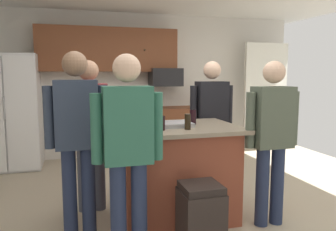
# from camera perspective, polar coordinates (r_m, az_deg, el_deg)

# --- Properties ---
(floor) EXTENTS (7.04, 7.04, 0.00)m
(floor) POSITION_cam_1_polar(r_m,az_deg,el_deg) (3.75, 0.87, -16.52)
(floor) COLOR #B7A88E
(floor) RESTS_ON ground
(back_wall) EXTENTS (6.40, 0.10, 2.60)m
(back_wall) POSITION_cam_1_polar(r_m,az_deg,el_deg) (6.17, -6.56, 5.21)
(back_wall) COLOR silver
(back_wall) RESTS_ON ground
(french_door_window_panel) EXTENTS (0.90, 0.06, 2.00)m
(french_door_window_panel) POSITION_cam_1_polar(r_m,az_deg,el_deg) (6.74, 16.49, 3.42)
(french_door_window_panel) COLOR white
(french_door_window_panel) RESTS_ON ground
(cabinet_run_upper) EXTENTS (2.40, 0.38, 0.75)m
(cabinet_run_upper) POSITION_cam_1_polar(r_m,az_deg,el_deg) (5.93, -10.22, 11.10)
(cabinet_run_upper) COLOR brown
(cabinet_run_lower) EXTENTS (1.80, 0.63, 0.90)m
(cabinet_run_lower) POSITION_cam_1_polar(r_m,az_deg,el_deg) (6.08, -0.36, -2.84)
(cabinet_run_lower) COLOR brown
(cabinet_run_lower) RESTS_ON ground
(refrigerator) EXTENTS (0.91, 0.76, 1.82)m
(refrigerator) POSITION_cam_1_polar(r_m,az_deg,el_deg) (5.79, -25.72, 0.55)
(refrigerator) COLOR white
(refrigerator) RESTS_ON ground
(microwave_over_range) EXTENTS (0.56, 0.40, 0.32)m
(microwave_over_range) POSITION_cam_1_polar(r_m,az_deg,el_deg) (6.00, -0.42, 6.63)
(microwave_over_range) COLOR black
(kitchen_island) EXTENTS (1.28, 0.95, 0.98)m
(kitchen_island) POSITION_cam_1_polar(r_m,az_deg,el_deg) (3.50, 1.35, -9.67)
(kitchen_island) COLOR brown
(kitchen_island) RESTS_ON ground
(person_guest_right) EXTENTS (0.57, 0.22, 1.65)m
(person_guest_right) POSITION_cam_1_polar(r_m,az_deg,el_deg) (3.68, -13.34, -1.70)
(person_guest_right) COLOR #4C5166
(person_guest_right) RESTS_ON ground
(person_guest_left) EXTENTS (0.57, 0.22, 1.63)m
(person_guest_left) POSITION_cam_1_polar(r_m,az_deg,el_deg) (3.39, 17.51, -2.83)
(person_guest_left) COLOR #232D4C
(person_guest_left) RESTS_ON ground
(person_elder_center) EXTENTS (0.57, 0.22, 1.66)m
(person_elder_center) POSITION_cam_1_polar(r_m,az_deg,el_deg) (2.63, -6.96, -4.92)
(person_elder_center) COLOR #232D4C
(person_elder_center) RESTS_ON ground
(person_host_foreground) EXTENTS (0.57, 0.22, 1.67)m
(person_host_foreground) POSITION_cam_1_polar(r_m,az_deg,el_deg) (4.19, 7.51, -0.39)
(person_host_foreground) COLOR #383842
(person_host_foreground) RESTS_ON ground
(person_guest_by_door) EXTENTS (0.57, 0.23, 1.71)m
(person_guest_by_door) POSITION_cam_1_polar(r_m,az_deg,el_deg) (3.13, -15.45, -2.61)
(person_guest_by_door) COLOR #232D4C
(person_guest_by_door) RESTS_ON ground
(glass_dark_ale) EXTENTS (0.07, 0.07, 0.16)m
(glass_dark_ale) POSITION_cam_1_polar(r_m,az_deg,el_deg) (3.51, 4.33, -0.25)
(glass_dark_ale) COLOR black
(glass_dark_ale) RESTS_ON kitchen_island
(glass_stout_tall) EXTENTS (0.06, 0.06, 0.14)m
(glass_stout_tall) POSITION_cam_1_polar(r_m,az_deg,el_deg) (3.13, -1.10, -1.33)
(glass_stout_tall) COLOR black
(glass_stout_tall) RESTS_ON kitchen_island
(tumbler_amber) EXTENTS (0.06, 0.06, 0.15)m
(tumbler_amber) POSITION_cam_1_polar(r_m,az_deg,el_deg) (3.18, 3.42, -1.08)
(tumbler_amber) COLOR black
(tumbler_amber) RESTS_ON kitchen_island
(serving_tray) EXTENTS (0.44, 0.30, 0.04)m
(serving_tray) POSITION_cam_1_polar(r_m,az_deg,el_deg) (3.36, 0.33, -1.56)
(serving_tray) COLOR #B7B7BC
(serving_tray) RESTS_ON kitchen_island
(trash_bin) EXTENTS (0.34, 0.34, 0.61)m
(trash_bin) POSITION_cam_1_polar(r_m,az_deg,el_deg) (2.89, 5.66, -17.48)
(trash_bin) COLOR black
(trash_bin) RESTS_ON ground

